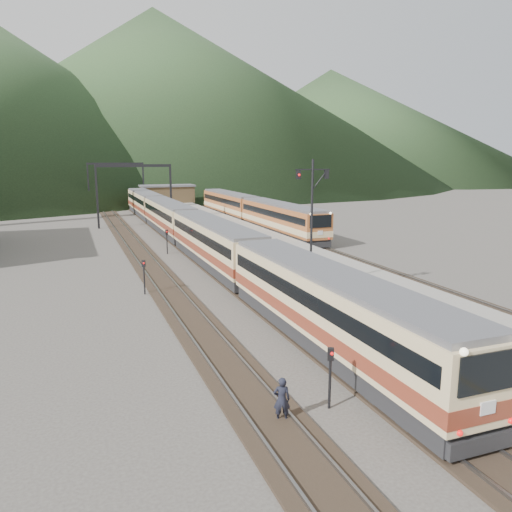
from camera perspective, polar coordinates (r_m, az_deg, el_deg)
name	(u,v)px	position (r m, az deg, el deg)	size (l,w,h in m)	color
ground	(468,451)	(17.53, 23.04, -19.85)	(400.00, 400.00, 0.00)	#47423D
track_main	(183,243)	(52.47, -8.34, 1.48)	(2.60, 200.00, 0.23)	black
track_far	(134,246)	(51.67, -13.76, 1.13)	(2.60, 200.00, 0.23)	black
track_second	(284,237)	(56.00, 3.23, 2.19)	(2.60, 200.00, 0.23)	black
platform	(240,239)	(51.97, -1.84, 1.99)	(8.00, 100.00, 1.00)	gray
gantry_near	(134,183)	(66.16, -13.73, 8.08)	(9.55, 0.25, 8.00)	black
gantry_far	(116,177)	(91.00, -15.70, 8.74)	(9.55, 0.25, 8.00)	black
station_shed	(167,194)	(90.32, -10.10, 7.04)	(9.40, 4.40, 3.10)	#4E3D25
hill_b	(156,94)	(245.72, -11.41, 17.66)	(220.00, 220.00, 75.00)	#283E22
hill_c	(329,124)	(252.06, 8.40, 14.73)	(160.00, 160.00, 50.00)	#283E22
main_train	(187,228)	(50.00, -7.84, 3.19)	(2.79, 76.59, 3.41)	#DABF89
second_train	(252,211)	(65.45, -0.48, 5.16)	(2.80, 38.12, 3.41)	#A2592B
signal_mast	(312,211)	(30.07, 6.40, 5.14)	(2.20, 0.29, 7.70)	black
short_signal_a	(330,370)	(18.15, 8.47, -12.73)	(0.27, 0.24, 2.27)	black
short_signal_b	(167,238)	(46.83, -10.15, 2.00)	(0.24, 0.19, 2.27)	black
short_signal_c	(144,272)	(33.19, -12.68, -1.85)	(0.26, 0.22, 2.27)	black
worker	(282,400)	(17.46, 2.96, -16.07)	(0.58, 0.38, 1.58)	black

